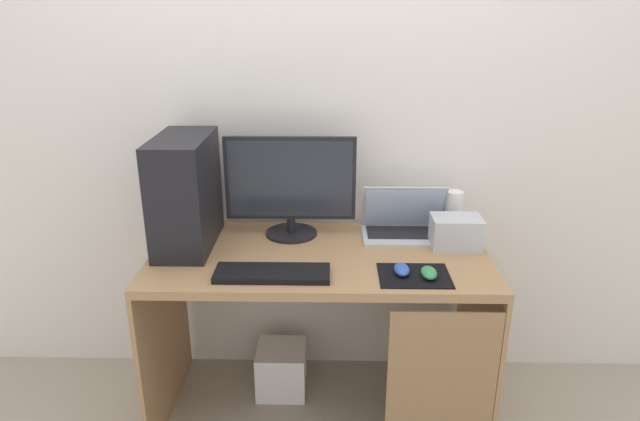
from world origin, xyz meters
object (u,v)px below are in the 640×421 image
projector (456,232)px  mouse_left (402,269)px  laptop (404,225)px  keyboard (272,273)px  speaker (453,212)px  monitor (290,187)px  subwoofer (282,369)px  mouse_right (429,273)px  pc_tower (185,192)px

projector → mouse_left: bearing=-133.9°
laptop → keyboard: bearing=-142.6°
laptop → speaker: bearing=9.2°
monitor → keyboard: bearing=-96.3°
keyboard → subwoofer: (-0.01, 0.34, -0.66)m
keyboard → mouse_left: bearing=2.4°
laptop → keyboard: size_ratio=0.85×
keyboard → mouse_right: bearing=-0.5°
keyboard → mouse_right: size_ratio=4.38×
pc_tower → speaker: size_ratio=2.43×
pc_tower → monitor: size_ratio=0.83×
speaker → keyboard: speaker is taller
monitor → laptop: bearing=1.7°
mouse_left → subwoofer: bearing=146.7°
laptop → subwoofer: size_ratio=1.62×
speaker → mouse_right: speaker is taller
laptop → speaker: laptop is taller
projector → keyboard: projector is taller
monitor → speaker: 0.71m
mouse_left → mouse_right: size_ratio=1.00×
pc_tower → mouse_right: pc_tower is taller
projector → mouse_left: 0.36m
keyboard → subwoofer: bearing=91.7°
speaker → projector: bearing=-97.1°
laptop → projector: size_ratio=1.79×
laptop → subwoofer: 0.88m
mouse_right → pc_tower: bearing=162.9°
projector → subwoofer: size_ratio=0.90×
keyboard → speaker: bearing=30.6°
pc_tower → keyboard: pc_tower is taller
pc_tower → monitor: 0.43m
subwoofer → projector: bearing=-4.6°
monitor → mouse_left: size_ratio=5.68×
laptop → keyboard: (-0.53, -0.40, -0.03)m
monitor → mouse_right: (0.52, -0.40, -0.20)m
keyboard → mouse_left: (0.47, 0.02, 0.01)m
pc_tower → speaker: 1.13m
keyboard → monitor: bearing=83.7°
mouse_left → keyboard: bearing=-177.6°
projector → speaker: bearing=82.9°
laptop → mouse_right: 0.41m
speaker → projector: speaker is taller
keyboard → mouse_left: size_ratio=4.38×
mouse_right → mouse_left: bearing=165.3°
projector → mouse_right: bearing=-118.4°
keyboard → projector: bearing=21.1°
monitor → speaker: bearing=4.0°
speaker → mouse_right: (-0.17, -0.44, -0.07)m
speaker → mouse_right: bearing=-111.4°
projector → mouse_left: projector is taller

